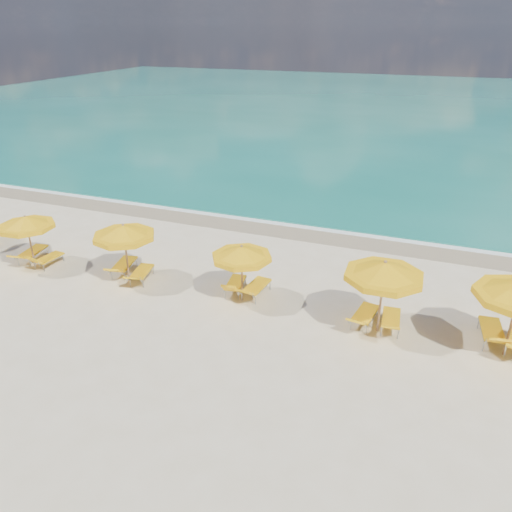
% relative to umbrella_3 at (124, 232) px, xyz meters
% --- Properties ---
extents(ground_plane, '(120.00, 120.00, 0.00)m').
position_rel_umbrella_3_xyz_m(ground_plane, '(4.72, -0.03, -2.03)').
color(ground_plane, beige).
extents(ocean, '(120.00, 80.00, 0.30)m').
position_rel_umbrella_3_xyz_m(ocean, '(4.72, 47.97, -2.03)').
color(ocean, '#12685A').
rests_on(ocean, ground).
extents(wet_sand_band, '(120.00, 2.60, 0.01)m').
position_rel_umbrella_3_xyz_m(wet_sand_band, '(4.72, 7.37, -2.03)').
color(wet_sand_band, tan).
rests_on(wet_sand_band, ground).
extents(foam_line, '(120.00, 1.20, 0.03)m').
position_rel_umbrella_3_xyz_m(foam_line, '(4.72, 8.17, -2.03)').
color(foam_line, white).
rests_on(foam_line, ground).
extents(whitecap_near, '(14.00, 0.36, 0.05)m').
position_rel_umbrella_3_xyz_m(whitecap_near, '(-1.28, 16.97, -2.03)').
color(whitecap_near, white).
rests_on(whitecap_near, ground).
extents(whitecap_far, '(18.00, 0.30, 0.05)m').
position_rel_umbrella_3_xyz_m(whitecap_far, '(12.72, 23.97, -2.03)').
color(whitecap_far, white).
rests_on(whitecap_far, ground).
extents(umbrella_2, '(2.77, 2.77, 2.23)m').
position_rel_umbrella_3_xyz_m(umbrella_2, '(-4.39, -0.28, -0.12)').
color(umbrella_2, '#A67A53').
rests_on(umbrella_2, ground).
extents(umbrella_3, '(2.65, 2.65, 2.38)m').
position_rel_umbrella_3_xyz_m(umbrella_3, '(0.00, 0.00, 0.00)').
color(umbrella_3, '#A67A53').
rests_on(umbrella_3, ground).
extents(umbrella_4, '(2.42, 2.42, 2.18)m').
position_rel_umbrella_3_xyz_m(umbrella_4, '(4.67, 0.19, -0.17)').
color(umbrella_4, '#A67A53').
rests_on(umbrella_4, ground).
extents(umbrella_5, '(3.34, 3.34, 2.55)m').
position_rel_umbrella_3_xyz_m(umbrella_5, '(9.54, -0.10, 0.15)').
color(umbrella_5, '#A67A53').
rests_on(umbrella_5, ground).
extents(lounger_2_left, '(0.89, 1.97, 0.74)m').
position_rel_umbrella_3_xyz_m(lounger_2_left, '(-4.84, 0.10, -1.80)').
color(lounger_2_left, '#A5A8AD').
rests_on(lounger_2_left, ground).
extents(lounger_2_right, '(0.66, 1.59, 0.76)m').
position_rel_umbrella_3_xyz_m(lounger_2_right, '(-3.85, -0.05, -1.83)').
color(lounger_2_right, '#A5A8AD').
rests_on(lounger_2_right, ground).
extents(lounger_3_left, '(0.99, 1.99, 0.77)m').
position_rel_umbrella_3_xyz_m(lounger_3_left, '(-0.53, 0.45, -1.80)').
color(lounger_3_left, '#A5A8AD').
rests_on(lounger_3_left, ground).
extents(lounger_3_right, '(0.91, 1.85, 0.69)m').
position_rel_umbrella_3_xyz_m(lounger_3_right, '(0.45, 0.18, -1.82)').
color(lounger_3_right, '#A5A8AD').
rests_on(lounger_3_right, ground).
extents(lounger_4_left, '(0.80, 1.73, 0.80)m').
position_rel_umbrella_3_xyz_m(lounger_4_left, '(4.21, 0.63, -1.82)').
color(lounger_4_left, '#A5A8AD').
rests_on(lounger_4_left, ground).
extents(lounger_4_right, '(0.80, 1.89, 0.78)m').
position_rel_umbrella_3_xyz_m(lounger_4_right, '(5.02, 0.64, -1.80)').
color(lounger_4_right, '#A5A8AD').
rests_on(lounger_4_right, ground).
extents(lounger_5_left, '(0.87, 1.91, 0.75)m').
position_rel_umbrella_3_xyz_m(lounger_5_left, '(9.06, 0.15, -1.81)').
color(lounger_5_left, '#A5A8AD').
rests_on(lounger_5_left, ground).
extents(lounger_5_right, '(0.72, 1.82, 0.75)m').
position_rel_umbrella_3_xyz_m(lounger_5_right, '(9.91, 0.18, -1.81)').
color(lounger_5_right, '#A5A8AD').
rests_on(lounger_5_right, ground).
extents(lounger_6_left, '(0.83, 1.99, 0.86)m').
position_rel_umbrella_3_xyz_m(lounger_6_left, '(12.96, 0.54, -1.79)').
color(lounger_6_left, '#A5A8AD').
rests_on(lounger_6_left, ground).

